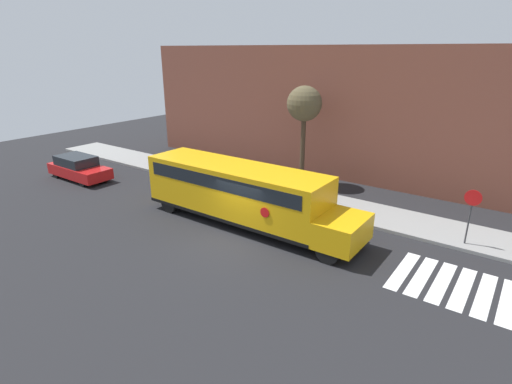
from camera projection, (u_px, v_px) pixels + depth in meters
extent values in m
plane|color=black|center=(230.00, 242.00, 17.66)|extent=(60.00, 60.00, 0.00)
cube|color=gray|center=(303.00, 198.00, 22.60)|extent=(44.00, 3.00, 0.15)
cube|color=brown|center=(354.00, 112.00, 26.19)|extent=(32.00, 4.00, 8.29)
cube|color=white|center=(403.00, 270.00, 15.37)|extent=(0.50, 3.20, 0.01)
cube|color=white|center=(422.00, 276.00, 14.98)|extent=(0.50, 3.20, 0.01)
cube|color=white|center=(442.00, 282.00, 14.60)|extent=(0.50, 3.20, 0.01)
cube|color=white|center=(463.00, 288.00, 14.21)|extent=(0.50, 3.20, 0.01)
cube|color=white|center=(485.00, 295.00, 13.83)|extent=(0.50, 3.20, 0.01)
cube|color=white|center=(508.00, 302.00, 13.44)|extent=(0.50, 3.20, 0.01)
cube|color=#EAA80F|center=(235.00, 190.00, 19.21)|extent=(9.47, 2.50, 2.41)
cube|color=#EAA80F|center=(342.00, 231.00, 16.35)|extent=(1.73, 2.50, 1.14)
cube|color=black|center=(236.00, 211.00, 19.59)|extent=(9.47, 2.54, 0.16)
cube|color=black|center=(235.00, 177.00, 18.99)|extent=(8.71, 2.53, 0.64)
cylinder|color=red|center=(265.00, 213.00, 16.84)|extent=(0.44, 0.02, 0.44)
cylinder|color=black|center=(350.00, 232.00, 17.40)|extent=(1.00, 0.30, 1.00)
cylinder|color=black|center=(328.00, 252.00, 15.75)|extent=(1.00, 0.30, 1.00)
cylinder|color=black|center=(199.00, 192.00, 22.37)|extent=(1.00, 0.30, 1.00)
cylinder|color=black|center=(170.00, 203.00, 20.72)|extent=(1.00, 0.30, 1.00)
cube|color=red|center=(80.00, 171.00, 26.01)|extent=(4.62, 1.84, 0.68)
cube|color=#1E2328|center=(76.00, 161.00, 25.95)|extent=(2.59, 1.69, 0.61)
cylinder|color=black|center=(105.00, 175.00, 25.87)|extent=(0.64, 0.22, 0.64)
cylinder|color=black|center=(83.00, 182.00, 24.65)|extent=(0.64, 0.22, 0.64)
cylinder|color=black|center=(79.00, 168.00, 27.54)|extent=(0.64, 0.22, 0.64)
cylinder|color=black|center=(56.00, 173.00, 26.32)|extent=(0.64, 0.22, 0.64)
cylinder|color=#38383A|center=(469.00, 222.00, 16.87)|extent=(0.07, 0.07, 2.29)
cylinder|color=red|center=(473.00, 198.00, 16.46)|extent=(0.68, 0.03, 0.68)
cylinder|color=#423323|center=(303.00, 150.00, 24.58)|extent=(0.29, 0.29, 4.37)
sphere|color=brown|center=(304.00, 104.00, 23.63)|extent=(2.09, 2.09, 2.09)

